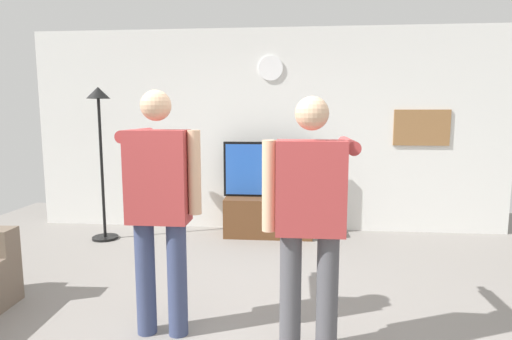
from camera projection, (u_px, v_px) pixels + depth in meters
ground_plane at (238, 340)px, 2.94m from camera, size 8.40×8.40×0.00m
back_wall at (267, 131)px, 5.67m from camera, size 6.40×0.10×2.70m
tv_stand at (269, 216)px, 5.47m from camera, size 1.13×0.54×0.50m
television at (269, 169)px, 5.43m from camera, size 1.19×0.07×0.72m
wall_clock at (271, 68)px, 5.50m from camera, size 0.32×0.03×0.32m
framed_picture at (422, 128)px, 5.43m from camera, size 0.71×0.04×0.47m
floor_lamp at (100, 132)px, 5.14m from camera, size 0.32×0.32×1.90m
person_standing_nearer_lamp at (159, 199)px, 2.92m from camera, size 0.60×0.78×1.75m
person_standing_nearer_couch at (310, 213)px, 2.65m from camera, size 0.61×0.78×1.69m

